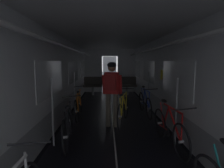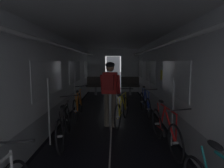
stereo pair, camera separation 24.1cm
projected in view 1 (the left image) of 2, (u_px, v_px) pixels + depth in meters
train_car_shell at (113, 63)px, 5.19m from camera, size 3.14×12.34×2.57m
bench_seat_far_left at (93, 84)px, 9.74m from camera, size 0.98×0.51×0.95m
bench_seat_far_right at (127, 84)px, 9.79m from camera, size 0.98×0.51×0.95m
bicycle_red at (169, 129)px, 3.77m from camera, size 0.44×1.69×0.95m
bicycle_black at (68, 126)px, 3.97m from camera, size 0.44×1.69×0.95m
bicycle_orange at (78, 106)px, 5.76m from camera, size 0.44×1.69×0.95m
bicycle_blue at (145, 103)px, 6.09m from camera, size 0.44×1.69×0.94m
person_cyclist_aisle at (112, 87)px, 4.88m from camera, size 0.56×0.45×1.73m
bicycle_yellow_in_aisle at (123, 110)px, 5.23m from camera, size 0.60×1.65×0.94m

